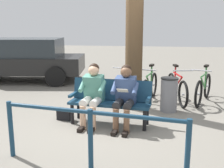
% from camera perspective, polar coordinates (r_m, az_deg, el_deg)
% --- Properties ---
extents(ground_plane, '(40.00, 40.00, 0.00)m').
position_cam_1_polar(ground_plane, '(5.40, -0.78, -8.78)').
color(ground_plane, slate).
extents(bench, '(1.64, 0.63, 0.87)m').
position_cam_1_polar(bench, '(5.44, -0.29, -3.00)').
color(bench, navy).
rests_on(bench, ground).
extents(person_reading, '(0.52, 0.79, 1.20)m').
position_cam_1_polar(person_reading, '(5.17, 2.68, -2.01)').
color(person_reading, '#334772').
rests_on(person_reading, ground).
extents(person_companion, '(0.52, 0.79, 1.20)m').
position_cam_1_polar(person_companion, '(5.34, -4.05, -1.57)').
color(person_companion, '#4C8C7A').
rests_on(person_companion, ground).
extents(handbag, '(0.32, 0.19, 0.24)m').
position_cam_1_polar(handbag, '(5.80, -9.84, -6.20)').
color(handbag, black).
rests_on(handbag, ground).
extents(tree_trunk, '(0.39, 0.39, 3.24)m').
position_cam_1_polar(tree_trunk, '(6.29, 4.62, 9.34)').
color(tree_trunk, '#4C3823').
rests_on(tree_trunk, ground).
extents(litter_bin, '(0.39, 0.39, 0.78)m').
position_cam_1_polar(litter_bin, '(6.33, 11.74, -2.16)').
color(litter_bin, slate).
rests_on(litter_bin, ground).
extents(bicycle_black, '(0.70, 1.59, 0.94)m').
position_cam_1_polar(bicycle_black, '(7.28, 18.42, -0.89)').
color(bicycle_black, black).
rests_on(bicycle_black, ground).
extents(bicycle_red, '(0.55, 1.65, 0.94)m').
position_cam_1_polar(bicycle_red, '(7.13, 13.28, -0.86)').
color(bicycle_red, black).
rests_on(bicycle_red, ground).
extents(bicycle_blue, '(0.51, 1.66, 0.94)m').
position_cam_1_polar(bicycle_blue, '(7.08, 7.80, -0.72)').
color(bicycle_blue, black).
rests_on(bicycle_blue, ground).
extents(bicycle_orange, '(0.67, 1.60, 0.94)m').
position_cam_1_polar(bicycle_orange, '(7.26, 3.43, -0.31)').
color(bicycle_orange, black).
rests_on(bicycle_orange, ground).
extents(railing_fence, '(2.57, 0.42, 0.85)m').
position_cam_1_polar(railing_fence, '(3.72, -4.52, -9.32)').
color(railing_fence, navy).
rests_on(railing_fence, ground).
extents(parked_car, '(4.42, 2.50, 1.47)m').
position_cam_1_polar(parked_car, '(10.01, -17.93, 5.01)').
color(parked_car, black).
rests_on(parked_car, ground).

